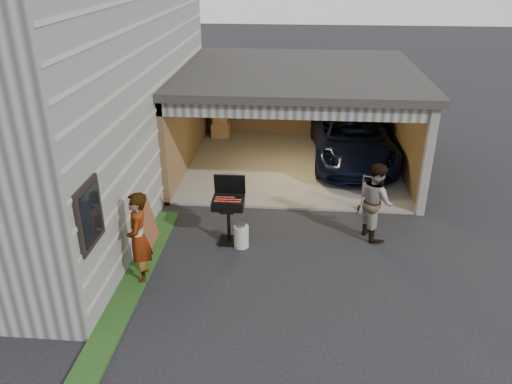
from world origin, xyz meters
TOP-DOWN VIEW (x-y plane):
  - ground at (0.00, 0.00)m, footprint 80.00×80.00m
  - house at (-6.00, 4.00)m, footprint 7.00×11.00m
  - groundcover_strip at (-2.25, -1.00)m, footprint 0.50×8.00m
  - garage at (0.76, 6.79)m, footprint 6.80×6.30m
  - minivan at (2.49, 6.90)m, footprint 2.42×5.05m
  - woman at (-2.10, 0.29)m, footprint 0.57×0.76m
  - man at (2.60, 2.40)m, footprint 0.92×1.04m
  - bbq_grill at (-0.60, 1.88)m, footprint 0.68×0.60m
  - propane_tank at (-0.31, 1.68)m, footprint 0.43×0.43m
  - plywood_panel at (-2.34, 1.51)m, footprint 0.26×0.94m
  - hand_truck at (2.58, 3.46)m, footprint 0.44×0.40m

SIDE VIEW (x-z plane):
  - ground at x=0.00m, z-range 0.00..0.00m
  - groundcover_strip at x=-2.25m, z-range 0.00..0.06m
  - hand_truck at x=2.58m, z-range -0.31..0.69m
  - propane_tank at x=-0.31m, z-range 0.00..0.49m
  - plywood_panel at x=-2.34m, z-range 0.00..1.04m
  - minivan at x=2.49m, z-range 0.00..1.39m
  - man at x=2.60m, z-range 0.00..1.76m
  - bbq_grill at x=-0.60m, z-range 0.14..1.66m
  - woman at x=-2.10m, z-range 0.00..1.88m
  - garage at x=0.76m, z-range 0.42..3.32m
  - house at x=-6.00m, z-range 0.00..5.50m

